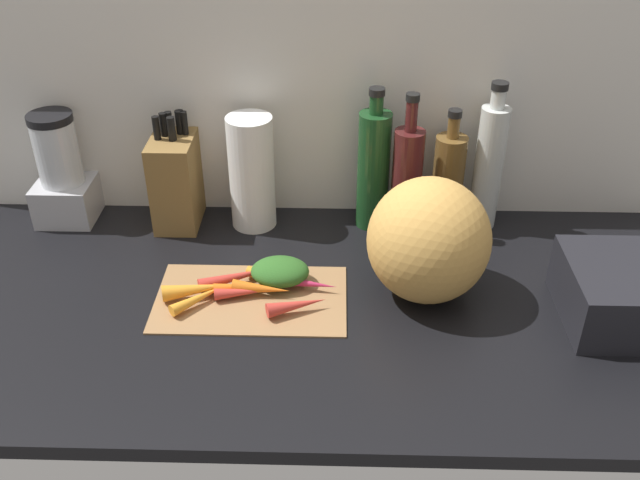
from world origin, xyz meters
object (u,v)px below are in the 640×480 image
Objects in this scene: carrot_2 at (297,305)px; knife_block at (177,178)px; carrot_7 at (240,287)px; paper_towel_roll at (252,173)px; bottle_0 at (374,169)px; bottle_2 at (448,180)px; carrot_8 at (278,277)px; carrot_6 at (261,289)px; bottle_1 at (407,180)px; carrot_3 at (244,292)px; winter_squash at (429,240)px; blender_appliance at (62,175)px; carrot_5 at (241,276)px; carrot_0 at (307,283)px; carrot_1 at (199,289)px; cutting_board at (251,298)px; carrot_4 at (201,297)px; bottle_3 at (489,165)px.

knife_block reaches higher than carrot_2.
paper_towel_roll is at bearing 90.16° from carrot_7.
bottle_0 reaches higher than bottle_2.
carrot_2 reaches higher than carrot_8.
bottle_1 reaches higher than carrot_6.
carrot_2 is at bearing -70.73° from paper_towel_roll.
carrot_3 is at bearing 158.18° from carrot_2.
knife_block is (-56.12, 28.41, -1.70)cm from winter_squash.
carrot_7 is 45.55cm from bottle_1.
carrot_6 is 59.67cm from blender_appliance.
carrot_2 is at bearing -38.27° from carrot_5.
carrot_6 is 5.69cm from carrot_8.
winter_squash is 62.92cm from knife_block.
carrot_1 is at bearing -172.09° from carrot_0.
paper_towel_roll is (8.15, 30.20, 11.13)cm from carrot_1.
cutting_board is 39.34cm from knife_block.
carrot_5 is at bearing 141.73° from carrot_2.
paper_towel_roll reaches higher than carrot_4.
blender_appliance is at bearing 153.31° from carrot_8.
cutting_board is at bearing 4.53° from carrot_3.
bottle_0 is at bearing -1.20° from knife_block.
carrot_5 is at bearing 135.27° from carrot_6.
carrot_0 is 0.92× the size of carrot_4.
paper_towel_roll is at bearing 144.92° from winter_squash.
carrot_6 is at bearing -174.95° from winter_squash.
carrot_5 is 1.67× the size of carrot_7.
carrot_5 is 0.61× the size of bottle_2.
bottle_1 reaches higher than carrot_7.
carrot_1 is 9.50cm from carrot_5.
carrot_6 is 0.35× the size of bottle_1.
winter_squash is (38.05, 1.97, 10.87)cm from carrot_7.
carrot_8 is at bearing -0.55° from carrot_5.
carrot_3 is 5.55cm from carrot_5.
winter_squash is (46.29, 3.42, 10.38)cm from carrot_1.
knife_block is 53.80cm from bottle_1.
bottle_3 reaches higher than bottle_1.
paper_towel_roll is at bearing 98.80° from carrot_6.
cutting_board is 1.15× the size of bottle_0.
carrot_0 is at bearing -62.95° from paper_towel_roll.
knife_block is at bearing 122.69° from cutting_board.
knife_block is at bearing 107.16° from carrot_1.
carrot_7 is at bearing 24.80° from carrot_4.
carrot_0 reaches higher than carrot_3.
carrot_1 reaches higher than cutting_board.
carrot_0 is 0.47× the size of knife_block.
carrot_7 is at bearing 167.55° from carrot_6.
bottle_3 is at bearing 31.80° from carrot_6.
bottle_2 is at bearing 36.83° from carrot_6.
carrot_1 is at bearing -153.39° from bottle_3.
carrot_3 is 0.35× the size of bottle_1.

